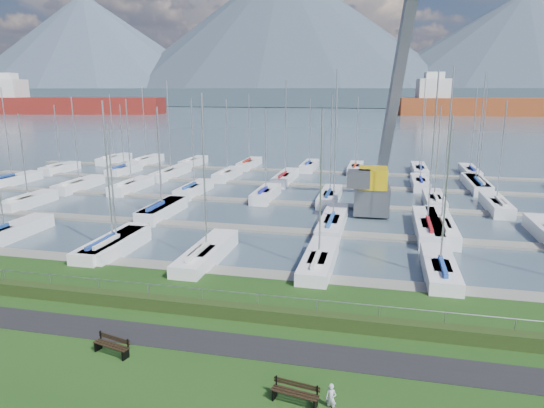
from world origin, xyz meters
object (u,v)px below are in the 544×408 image
(bench_right, at_px, (295,393))
(crane, at_px, (379,154))
(bench_left, at_px, (112,345))
(person, at_px, (331,394))

(bench_right, bearing_deg, crane, 95.67)
(bench_left, distance_m, bench_right, 8.50)
(bench_right, xyz_separation_m, crane, (2.38, 30.85, 4.91))
(person, bearing_deg, crane, 101.57)
(bench_left, relative_size, crane, 0.08)
(bench_left, bearing_deg, person, 5.45)
(bench_right, distance_m, crane, 31.33)
(bench_left, distance_m, person, 9.79)
(crane, bearing_deg, person, -93.45)
(bench_left, height_order, bench_right, same)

